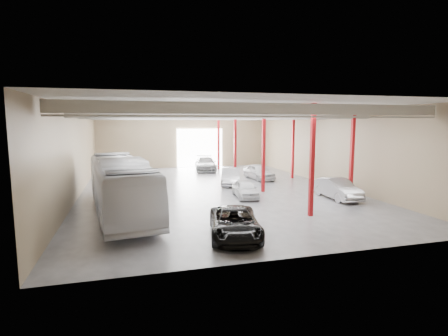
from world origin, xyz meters
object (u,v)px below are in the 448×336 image
car_row_b (231,176)px  car_right_far (259,172)px  car_row_c (206,164)px  car_row_a (245,189)px  car_right_near (337,189)px  black_sedan (235,223)px  coach_bus (121,186)px

car_row_b → car_right_far: car_row_b is taller
car_row_c → car_right_far: 8.73m
car_row_a → car_row_c: (0.29, 15.70, 0.17)m
car_row_c → car_row_a: bearing=-82.7°
car_row_a → car_right_far: 8.93m
car_row_a → car_right_near: 7.08m
car_right_near → car_right_far: size_ratio=1.04×
black_sedan → car_right_far: car_right_far is taller
black_sedan → car_row_a: 9.64m
black_sedan → car_right_near: 12.22m
coach_bus → car_right_far: size_ratio=2.83×
car_right_near → car_right_far: bearing=104.9°
coach_bus → black_sedan: bearing=-56.3°
car_row_c → coach_bus: bearing=-109.4°
car_row_b → car_row_c: size_ratio=0.82×
car_row_c → black_sedan: bearing=-90.7°
black_sedan → car_row_b: size_ratio=1.12×
car_row_b → car_row_c: 10.00m
coach_bus → car_right_near: 15.99m
coach_bus → car_row_c: size_ratio=2.23×
black_sedan → car_row_b: 15.22m
car_row_b → car_right_far: (3.65, 2.18, -0.00)m
car_row_a → car_right_near: (6.67, -2.36, 0.12)m
car_right_far → car_row_c: bearing=110.1°
car_row_b → car_row_c: (-0.24, 10.00, 0.06)m
coach_bus → car_row_c: coach_bus is taller
car_row_a → car_row_c: car_row_c is taller
car_row_b → coach_bus: bearing=-121.9°
coach_bus → car_right_far: bearing=30.1°
coach_bus → car_row_a: coach_bus is taller
car_row_c → car_row_b: bearing=-80.3°
coach_bus → car_row_b: coach_bus is taller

